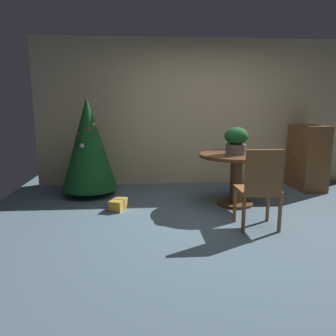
{
  "coord_description": "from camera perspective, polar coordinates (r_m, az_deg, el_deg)",
  "views": [
    {
      "loc": [
        -1.1,
        -3.83,
        1.46
      ],
      "look_at": [
        -0.78,
        0.42,
        0.63
      ],
      "focal_mm": 35.27,
      "sensor_mm": 36.0,
      "label": 1
    }
  ],
  "objects": [
    {
      "name": "ground_plane",
      "position": [
        4.24,
        11.09,
        -9.36
      ],
      "size": [
        6.6,
        6.6,
        0.0
      ],
      "primitive_type": "plane",
      "color": "slate"
    },
    {
      "name": "back_wall_panel",
      "position": [
        6.13,
        6.08,
        9.42
      ],
      "size": [
        6.0,
        0.1,
        2.6
      ],
      "primitive_type": "cube",
      "color": "beige",
      "rests_on": "ground_plane"
    },
    {
      "name": "round_dining_table",
      "position": [
        4.88,
        11.74,
        0.12
      ],
      "size": [
        1.08,
        1.08,
        0.76
      ],
      "color": "brown",
      "rests_on": "ground_plane"
    },
    {
      "name": "flower_vase",
      "position": [
        4.75,
        11.71,
        4.78
      ],
      "size": [
        0.33,
        0.33,
        0.39
      ],
      "color": "#665B51",
      "rests_on": "round_dining_table"
    },
    {
      "name": "wooden_chair_near",
      "position": [
        3.97,
        15.63,
        -2.86
      ],
      "size": [
        0.47,
        0.42,
        0.97
      ],
      "color": "brown",
      "rests_on": "ground_plane"
    },
    {
      "name": "holiday_tree",
      "position": [
        5.41,
        -13.59,
        4.07
      ],
      "size": [
        0.88,
        0.88,
        1.57
      ],
      "color": "brown",
      "rests_on": "ground_plane"
    },
    {
      "name": "gift_box_gold",
      "position": [
        4.71,
        -8.58,
        -6.26
      ],
      "size": [
        0.26,
        0.33,
        0.15
      ],
      "color": "gold",
      "rests_on": "ground_plane"
    },
    {
      "name": "wooden_cabinet",
      "position": [
        6.22,
        22.97,
        1.73
      ],
      "size": [
        0.45,
        0.77,
        1.11
      ],
      "color": "brown",
      "rests_on": "ground_plane"
    }
  ]
}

